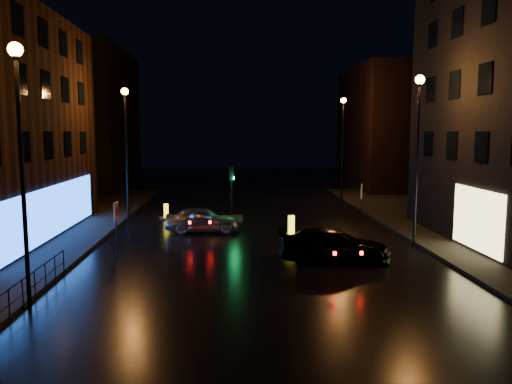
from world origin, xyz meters
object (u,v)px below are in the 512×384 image
traffic_signal (232,212)px  road_sign_left (116,216)px  bollard_far (166,216)px  bollard_near (291,231)px  dark_sedan (334,245)px  road_sign_right (361,195)px  silver_hatchback (202,220)px

traffic_signal → road_sign_left: (-5.30, -9.22, 1.37)m
traffic_signal → bollard_far: 4.34m
traffic_signal → bollard_near: size_ratio=2.32×
dark_sedan → road_sign_right: (3.27, 7.75, 1.23)m
dark_sedan → road_sign_right: 8.50m
traffic_signal → dark_sedan: (4.43, -10.62, 0.21)m
bollard_far → road_sign_right: (11.98, -3.46, 1.72)m
road_sign_right → traffic_signal: bearing=-1.8°
traffic_signal → dark_sedan: size_ratio=0.70×
bollard_far → road_sign_right: size_ratio=0.51×
silver_hatchback → bollard_near: bearing=-106.1°
bollard_near → road_sign_right: (4.47, 2.28, 1.69)m
traffic_signal → road_sign_right: size_ratio=1.33×
silver_hatchback → dark_sedan: bearing=-138.8°
dark_sedan → bollard_far: dark_sedan is taller
bollard_near → bollard_far: (-7.51, 5.74, -0.03)m
dark_sedan → bollard_far: 14.20m
traffic_signal → road_sign_left: 10.72m
road_sign_left → dark_sedan: bearing=-6.2°
road_sign_right → road_sign_left: bearing=44.8°
silver_hatchback → road_sign_left: 6.62m
traffic_signal → bollard_near: (3.23, -5.15, -0.25)m
bollard_near → bollard_far: bollard_near is taller
dark_sedan → silver_hatchback: bearing=46.3°
traffic_signal → silver_hatchback: (-1.69, -3.79, 0.21)m
bollard_far → traffic_signal: bearing=-25.7°
road_sign_left → bollard_near: bearing=27.5°
traffic_signal → silver_hatchback: traffic_signal is taller
traffic_signal → bollard_far: size_ratio=2.62×
silver_hatchback → bollard_far: 5.11m
silver_hatchback → road_sign_right: (9.39, 0.92, 1.23)m
traffic_signal → silver_hatchback: 4.16m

